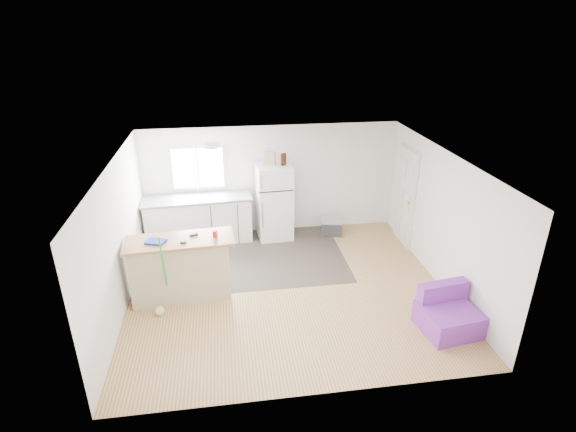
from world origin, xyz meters
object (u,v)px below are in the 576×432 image
(red_cup, at_px, (215,234))
(cardboard_box, at_px, (270,159))
(kitchen_cabinets, at_px, (199,219))
(bottle_right, at_px, (285,159))
(cleaner_jug, at_px, (211,292))
(peninsula, at_px, (181,268))
(purple_seat, at_px, (448,315))
(blue_tray, at_px, (156,242))
(mop, at_px, (161,301))
(refrigerator, at_px, (274,202))
(bottle_left, at_px, (282,160))
(cooler, at_px, (332,227))

(red_cup, height_order, cardboard_box, cardboard_box)
(kitchen_cabinets, bearing_deg, bottle_right, -5.00)
(cleaner_jug, distance_m, bottle_right, 3.20)
(peninsula, bearing_deg, purple_seat, -23.86)
(blue_tray, bearing_deg, purple_seat, -17.95)
(red_cup, bearing_deg, cleaner_jug, -128.93)
(mop, xyz_separation_m, red_cup, (0.93, 0.47, 0.93))
(refrigerator, relative_size, bottle_left, 6.60)
(bottle_right, bearing_deg, red_cup, -125.22)
(kitchen_cabinets, bearing_deg, mop, -105.84)
(blue_tray, bearing_deg, kitchen_cabinets, 75.31)
(blue_tray, relative_size, bottle_left, 1.20)
(peninsula, height_order, bottle_right, bottle_right)
(peninsula, distance_m, bottle_left, 3.12)
(peninsula, xyz_separation_m, cleaner_jug, (0.49, -0.17, -0.42))
(mop, xyz_separation_m, bottle_left, (2.34, 2.50, 1.54))
(bottle_right, bearing_deg, cleaner_jug, -125.51)
(cooler, bearing_deg, cleaner_jug, -127.18)
(cooler, xyz_separation_m, purple_seat, (1.00, -3.50, 0.06))
(cardboard_box, bearing_deg, peninsula, -130.95)
(peninsula, height_order, cleaner_jug, peninsula)
(purple_seat, distance_m, cleaner_jug, 3.88)
(refrigerator, bearing_deg, cooler, -8.09)
(kitchen_cabinets, distance_m, bottle_right, 2.24)
(purple_seat, distance_m, blue_tray, 4.77)
(cooler, xyz_separation_m, bottle_right, (-1.04, 0.07, 1.59))
(red_cup, distance_m, cardboard_box, 2.45)
(cleaner_jug, bearing_deg, red_cup, 43.18)
(mop, relative_size, cardboard_box, 4.75)
(kitchen_cabinets, distance_m, peninsula, 2.11)
(cleaner_jug, bearing_deg, mop, -167.08)
(refrigerator, bearing_deg, mop, -134.01)
(blue_tray, height_order, bottle_right, bottle_right)
(refrigerator, distance_m, cleaner_jug, 2.73)
(red_cup, bearing_deg, cooler, 38.59)
(peninsula, height_order, bottle_left, bottle_left)
(kitchen_cabinets, relative_size, bottle_left, 9.22)
(cooler, bearing_deg, kitchen_cabinets, -168.63)
(kitchen_cabinets, height_order, bottle_left, bottle_left)
(peninsula, bearing_deg, blue_tray, -173.08)
(refrigerator, height_order, cardboard_box, cardboard_box)
(cooler, bearing_deg, mop, -130.85)
(refrigerator, height_order, purple_seat, refrigerator)
(peninsula, relative_size, blue_tray, 6.10)
(bottle_right, bearing_deg, purple_seat, -60.28)
(cardboard_box, distance_m, bottle_right, 0.30)
(cooler, distance_m, cleaner_jug, 3.41)
(refrigerator, relative_size, bottle_right, 6.60)
(blue_tray, bearing_deg, cardboard_box, 44.96)
(peninsula, bearing_deg, refrigerator, 44.65)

